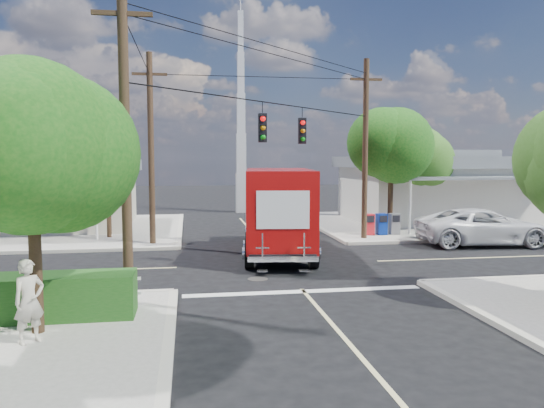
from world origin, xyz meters
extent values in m
plane|color=black|center=(0.00, 0.00, 0.00)|extent=(120.00, 120.00, 0.00)
cube|color=gray|center=(11.00, 11.00, 0.07)|extent=(14.00, 14.00, 0.14)
cube|color=beige|center=(4.00, 11.00, 0.07)|extent=(0.25, 14.00, 0.14)
cube|color=beige|center=(11.00, 4.00, 0.07)|extent=(14.00, 0.25, 0.14)
cube|color=gray|center=(-11.00, 11.00, 0.07)|extent=(14.00, 14.00, 0.14)
cube|color=beige|center=(-4.00, 11.00, 0.07)|extent=(0.25, 14.00, 0.14)
cube|color=beige|center=(-11.00, 4.00, 0.07)|extent=(14.00, 0.25, 0.14)
cube|color=beige|center=(-4.00, -11.00, 0.07)|extent=(0.25, 14.00, 0.14)
cube|color=beige|center=(0.00, 10.00, 0.01)|extent=(0.12, 12.00, 0.01)
cube|color=beige|center=(0.00, -10.00, 0.01)|extent=(0.12, 12.00, 0.01)
cube|color=beige|center=(10.00, 0.00, 0.01)|extent=(12.00, 0.12, 0.01)
cube|color=beige|center=(-10.00, 0.00, 0.01)|extent=(12.00, 0.12, 0.01)
cube|color=silver|center=(0.00, -4.30, 0.01)|extent=(7.50, 0.40, 0.01)
cube|color=silver|center=(12.50, 12.00, 1.84)|extent=(11.00, 8.00, 3.40)
cube|color=slate|center=(12.50, 12.00, 3.89)|extent=(11.80, 8.80, 0.70)
cube|color=slate|center=(12.50, 12.00, 4.39)|extent=(6.05, 4.40, 0.50)
cube|color=slate|center=(12.50, 7.10, 3.04)|extent=(9.90, 1.80, 0.15)
cylinder|color=silver|center=(8.10, 6.30, 1.59)|extent=(0.12, 0.12, 2.90)
cube|color=beige|center=(-12.00, 12.50, 1.74)|extent=(10.00, 8.00, 3.20)
cube|color=slate|center=(-12.00, 12.50, 3.69)|extent=(10.80, 8.80, 0.70)
cube|color=slate|center=(-12.00, 12.50, 4.19)|extent=(5.50, 4.40, 0.50)
cube|color=slate|center=(-12.00, 7.60, 2.84)|extent=(9.00, 1.80, 0.15)
cylinder|color=silver|center=(-8.00, 6.80, 1.49)|extent=(0.12, 0.12, 2.70)
cube|color=silver|center=(0.50, 20.00, 1.50)|extent=(0.80, 0.80, 3.00)
cube|color=silver|center=(0.50, 20.00, 4.50)|extent=(0.70, 0.70, 3.00)
cube|color=silver|center=(0.50, 20.00, 7.50)|extent=(0.60, 0.60, 3.00)
cube|color=silver|center=(0.50, 20.00, 10.50)|extent=(0.50, 0.50, 3.00)
cube|color=silver|center=(0.50, 20.00, 13.50)|extent=(0.40, 0.40, 3.00)
cylinder|color=#422D1C|center=(-7.00, -7.50, 2.00)|extent=(0.28, 0.28, 3.71)
sphere|color=#114E11|center=(-7.00, -7.50, 4.32)|extent=(3.71, 3.71, 3.71)
sphere|color=#114E11|center=(-7.40, -7.30, 4.55)|extent=(3.02, 3.02, 3.02)
sphere|color=#114E11|center=(-6.65, -7.80, 4.20)|extent=(3.25, 3.25, 3.25)
cylinder|color=#422D1C|center=(7.20, 6.80, 2.19)|extent=(0.28, 0.28, 4.10)
sphere|color=#114E11|center=(7.20, 6.80, 4.75)|extent=(4.10, 4.10, 4.10)
sphere|color=#114E11|center=(6.80, 7.00, 5.00)|extent=(3.33, 3.33, 3.33)
sphere|color=#114E11|center=(7.55, 6.50, 4.62)|extent=(3.58, 3.58, 3.58)
cylinder|color=#422D1C|center=(9.80, 9.00, 1.93)|extent=(0.28, 0.28, 3.58)
sphere|color=#35681C|center=(9.80, 9.00, 4.17)|extent=(3.58, 3.58, 3.58)
sphere|color=#35681C|center=(9.40, 9.20, 4.40)|extent=(2.91, 2.91, 2.91)
sphere|color=#35681C|center=(10.15, 8.70, 4.06)|extent=(3.14, 3.14, 3.14)
cylinder|color=#422D1C|center=(-7.50, 7.50, 2.64)|extent=(0.24, 0.24, 5.00)
cone|color=#1A5C21|center=(-6.60, 7.50, 5.24)|extent=(0.50, 2.06, 0.98)
cone|color=#1A5C21|center=(-6.94, 8.20, 5.24)|extent=(1.92, 1.68, 0.98)
cone|color=#1A5C21|center=(-7.70, 8.38, 5.24)|extent=(2.12, 0.95, 0.98)
cone|color=#1A5C21|center=(-8.31, 7.89, 5.24)|extent=(1.34, 2.07, 0.98)
cone|color=#1A5C21|center=(-8.31, 7.11, 5.24)|extent=(1.34, 2.07, 0.98)
cone|color=#1A5C21|center=(-7.70, 6.62, 5.24)|extent=(2.12, 0.95, 0.98)
cone|color=#1A5C21|center=(-6.94, 6.80, 5.24)|extent=(1.92, 1.68, 0.98)
cylinder|color=#422D1C|center=(-9.50, 9.00, 2.44)|extent=(0.24, 0.24, 4.60)
cone|color=#1A5C21|center=(-8.60, 9.00, 4.84)|extent=(0.50, 2.06, 0.98)
cone|color=#1A5C21|center=(-8.94, 9.70, 4.84)|extent=(1.92, 1.68, 0.98)
cone|color=#1A5C21|center=(-9.70, 9.88, 4.84)|extent=(2.12, 0.95, 0.98)
cone|color=#1A5C21|center=(-10.31, 9.39, 4.84)|extent=(1.34, 2.07, 0.98)
cone|color=#1A5C21|center=(-10.31, 8.61, 4.84)|extent=(1.34, 2.07, 0.98)
cone|color=#1A5C21|center=(-9.70, 8.12, 4.84)|extent=(2.12, 0.95, 0.98)
cone|color=#1A5C21|center=(-8.94, 8.30, 4.84)|extent=(1.92, 1.68, 0.98)
cylinder|color=#473321|center=(-5.20, -5.20, 4.50)|extent=(0.28, 0.28, 9.00)
cube|color=#473321|center=(-5.20, -5.20, 8.00)|extent=(1.60, 0.12, 0.12)
cylinder|color=#473321|center=(5.20, 5.20, 4.50)|extent=(0.28, 0.28, 9.00)
cube|color=#473321|center=(5.20, 5.20, 8.00)|extent=(1.60, 0.12, 0.12)
cylinder|color=#473321|center=(-5.20, 5.20, 4.50)|extent=(0.28, 0.28, 9.00)
cube|color=#473321|center=(-5.20, 5.20, 8.00)|extent=(1.60, 0.12, 0.12)
cylinder|color=black|center=(0.00, 0.00, 6.20)|extent=(10.43, 10.43, 0.04)
cube|color=black|center=(-0.80, -0.80, 5.25)|extent=(0.30, 0.24, 1.05)
sphere|color=red|center=(-0.80, -0.94, 5.58)|extent=(0.20, 0.20, 0.20)
cube|color=black|center=(1.10, 1.10, 5.25)|extent=(0.30, 0.24, 1.05)
sphere|color=red|center=(1.10, 0.96, 5.58)|extent=(0.20, 0.20, 0.20)
cube|color=silver|center=(-7.80, -5.60, 0.49)|extent=(5.94, 0.05, 0.08)
cube|color=silver|center=(-7.80, -5.60, 0.89)|extent=(5.94, 0.05, 0.08)
cube|color=silver|center=(-5.00, -5.60, 0.64)|extent=(0.09, 0.06, 1.00)
cube|color=#194C15|center=(-8.00, -6.40, 0.69)|extent=(6.20, 1.20, 1.10)
cube|color=red|center=(5.80, 6.20, 0.69)|extent=(0.50, 0.50, 1.10)
cube|color=navy|center=(6.50, 6.20, 0.69)|extent=(0.50, 0.50, 1.10)
cube|color=slate|center=(7.20, 6.20, 0.69)|extent=(0.50, 0.50, 1.10)
cube|color=black|center=(0.30, 2.27, 0.58)|extent=(3.43, 8.45, 0.26)
cube|color=#A60B0B|center=(0.70, 5.45, 1.42)|extent=(2.73, 2.09, 2.32)
cube|color=black|center=(0.80, 6.18, 1.84)|extent=(2.23, 0.54, 1.00)
cube|color=silver|center=(0.82, 6.39, 0.68)|extent=(2.42, 0.43, 0.37)
cube|color=#A60B0B|center=(0.18, 1.33, 2.16)|extent=(3.37, 6.38, 3.05)
cube|color=white|center=(1.51, 1.16, 2.32)|extent=(0.49, 3.76, 1.37)
cube|color=white|center=(-1.14, 1.50, 2.32)|extent=(0.49, 3.76, 1.37)
cube|color=white|center=(-0.20, -1.72, 2.32)|extent=(1.88, 0.26, 1.37)
cube|color=silver|center=(-0.22, -1.86, 0.58)|extent=(2.54, 0.58, 0.19)
cube|color=silver|center=(-0.96, -1.90, 1.00)|extent=(0.48, 0.12, 1.05)
cube|color=silver|center=(0.50, -2.08, 1.00)|extent=(0.48, 0.12, 1.05)
cylinder|color=black|center=(-0.52, 5.45, 0.58)|extent=(0.48, 1.19, 1.16)
cylinder|color=black|center=(1.88, 5.15, 0.58)|extent=(0.48, 1.19, 1.16)
cylinder|color=black|center=(-1.28, -0.61, 0.58)|extent=(0.48, 1.19, 1.16)
cylinder|color=black|center=(1.12, -0.91, 0.58)|extent=(0.48, 1.19, 1.16)
imported|color=silver|center=(10.41, 3.05, 0.87)|extent=(6.49, 3.46, 1.73)
imported|color=beige|center=(-6.97, -8.21, 1.06)|extent=(0.80, 0.77, 1.84)
camera|label=1|loc=(-3.53, -20.16, 4.16)|focal=35.00mm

